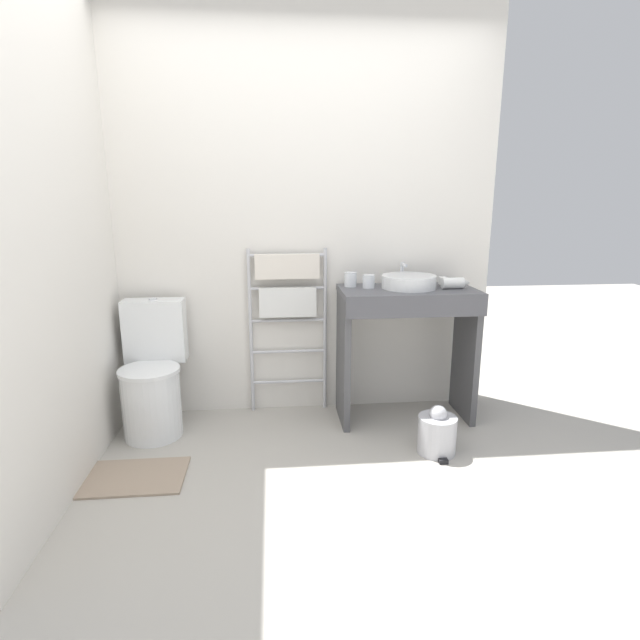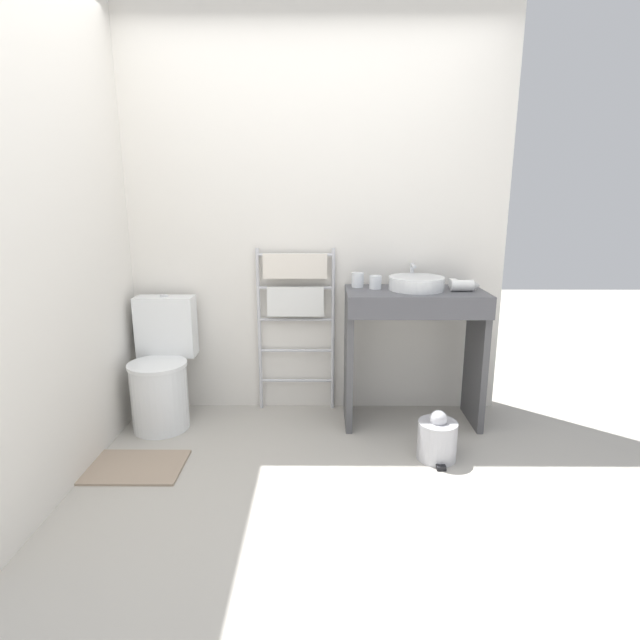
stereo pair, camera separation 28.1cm
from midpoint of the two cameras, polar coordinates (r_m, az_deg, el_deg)
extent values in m
plane|color=#A8A399|center=(2.39, 1.41, -22.94)|extent=(12.00, 12.00, 0.00)
cube|color=silver|center=(3.34, 1.10, 11.74)|extent=(2.58, 0.12, 2.63)
cube|color=silver|center=(2.86, -24.62, 10.18)|extent=(0.12, 2.03, 2.63)
cylinder|color=white|center=(3.29, -15.53, -8.57)|extent=(0.35, 0.35, 0.41)
cylinder|color=white|center=(3.22, -15.78, -4.97)|extent=(0.36, 0.36, 0.02)
cube|color=white|center=(3.38, -14.92, -0.72)|extent=(0.38, 0.15, 0.40)
cylinder|color=silver|center=(3.34, -15.14, 2.68)|extent=(0.05, 0.05, 0.01)
cylinder|color=silver|center=(3.38, -4.60, -1.27)|extent=(0.02, 0.02, 1.12)
cylinder|color=silver|center=(3.37, 3.88, -1.28)|extent=(0.02, 0.02, 1.12)
cylinder|color=silver|center=(3.47, -0.35, -6.97)|extent=(0.50, 0.02, 0.02)
cylinder|color=silver|center=(3.40, -0.36, -3.55)|extent=(0.50, 0.02, 0.02)
cylinder|color=silver|center=(3.35, -0.36, 0.01)|extent=(0.50, 0.02, 0.02)
cylinder|color=silver|center=(3.30, -0.37, 3.68)|extent=(0.50, 0.02, 0.02)
cylinder|color=silver|center=(3.27, -0.38, 7.44)|extent=(0.50, 0.02, 0.02)
cube|color=silver|center=(3.25, -0.38, 6.16)|extent=(0.42, 0.04, 0.16)
cube|color=silver|center=(3.29, -0.37, 2.09)|extent=(0.38, 0.04, 0.20)
cube|color=#4C4C51|center=(3.18, 13.34, 2.98)|extent=(0.86, 0.46, 0.03)
cube|color=#4C4C51|center=(2.98, 14.18, 0.92)|extent=(0.86, 0.02, 0.10)
cube|color=#4C4C4F|center=(3.22, 5.78, -4.62)|extent=(0.04, 0.39, 0.84)
cube|color=#4C4C4F|center=(3.39, 19.69, -4.40)|extent=(0.04, 0.39, 0.84)
cylinder|color=white|center=(3.19, 13.47, 4.09)|extent=(0.34, 0.34, 0.08)
cylinder|color=silver|center=(3.18, 13.51, 4.74)|extent=(0.28, 0.28, 0.01)
cylinder|color=silver|center=(3.35, 12.84, 5.11)|extent=(0.02, 0.02, 0.14)
cylinder|color=silver|center=(3.30, 13.06, 6.01)|extent=(0.02, 0.09, 0.02)
cylinder|color=white|center=(3.22, 6.84, 4.54)|extent=(0.08, 0.08, 0.09)
cylinder|color=white|center=(3.17, 8.89, 4.27)|extent=(0.08, 0.08, 0.08)
cylinder|color=white|center=(3.22, 18.36, 3.74)|extent=(0.14, 0.07, 0.07)
cone|color=silver|center=(3.25, 19.90, 3.70)|extent=(0.05, 0.06, 0.06)
cube|color=white|center=(3.28, 17.44, 4.00)|extent=(0.04, 0.09, 0.05)
cylinder|color=#B7B7BC|center=(2.98, 15.96, -13.14)|extent=(0.22, 0.22, 0.22)
sphere|color=#B7B7BC|center=(2.92, 16.13, -10.86)|extent=(0.10, 0.10, 0.10)
cube|color=black|center=(2.92, 16.50, -15.95)|extent=(0.05, 0.04, 0.02)
cube|color=gray|center=(2.96, -18.13, -15.72)|extent=(0.56, 0.36, 0.01)
camera|label=1|loc=(0.14, -87.14, 0.70)|focal=28.00mm
camera|label=2|loc=(0.14, 92.86, -0.70)|focal=28.00mm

